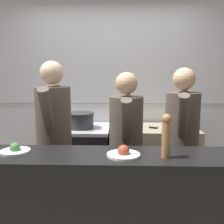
% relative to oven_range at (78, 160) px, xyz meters
% --- Properties ---
extents(wall_back_tiled, '(8.00, 0.06, 2.60)m').
position_rel_oven_range_xyz_m(wall_back_tiled, '(0.42, 0.40, 0.86)').
color(wall_back_tiled, silver).
rests_on(wall_back_tiled, ground_plane).
extents(oven_range, '(0.83, 0.71, 0.89)m').
position_rel_oven_range_xyz_m(oven_range, '(0.00, 0.00, 0.00)').
color(oven_range, '#232326').
rests_on(oven_range, ground_plane).
extents(prep_counter, '(1.10, 0.65, 0.89)m').
position_rel_oven_range_xyz_m(prep_counter, '(0.98, -0.00, -0.00)').
color(prep_counter, gray).
rests_on(prep_counter, ground_plane).
extents(pass_counter, '(2.54, 0.45, 1.01)m').
position_rel_oven_range_xyz_m(pass_counter, '(0.57, -1.45, 0.06)').
color(pass_counter, black).
rests_on(pass_counter, ground_plane).
extents(stock_pot, '(0.35, 0.35, 0.20)m').
position_rel_oven_range_xyz_m(stock_pot, '(0.05, -0.05, 0.55)').
color(stock_pot, '#2D2D33').
rests_on(stock_pot, oven_range).
extents(chefs_knife, '(0.38, 0.17, 0.02)m').
position_rel_oven_range_xyz_m(chefs_knife, '(1.07, -0.10, 0.45)').
color(chefs_knife, '#B7BABF').
rests_on(chefs_knife, prep_counter).
extents(plated_dish_main, '(0.22, 0.22, 0.08)m').
position_rel_oven_range_xyz_m(plated_dish_main, '(-0.23, -1.42, 0.58)').
color(plated_dish_main, white).
rests_on(plated_dish_main, pass_counter).
extents(plated_dish_appetiser, '(0.24, 0.24, 0.08)m').
position_rel_oven_range_xyz_m(plated_dish_appetiser, '(0.58, -1.48, 0.58)').
color(plated_dish_appetiser, white).
rests_on(plated_dish_appetiser, pass_counter).
extents(pepper_mill, '(0.07, 0.07, 0.31)m').
position_rel_oven_range_xyz_m(pepper_mill, '(0.88, -1.50, 0.73)').
color(pepper_mill, '#AD7A47').
rests_on(pepper_mill, pass_counter).
extents(chef_head_cook, '(0.35, 0.74, 1.70)m').
position_rel_oven_range_xyz_m(chef_head_cook, '(-0.10, -0.78, 0.50)').
color(chef_head_cook, black).
rests_on(chef_head_cook, ground_plane).
extents(chef_sous, '(0.33, 0.70, 1.60)m').
position_rel_oven_range_xyz_m(chef_sous, '(0.61, -0.81, 0.45)').
color(chef_sous, black).
rests_on(chef_sous, ground_plane).
extents(chef_line, '(0.40, 0.72, 1.64)m').
position_rel_oven_range_xyz_m(chef_line, '(1.17, -0.74, 0.47)').
color(chef_line, black).
rests_on(chef_line, ground_plane).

